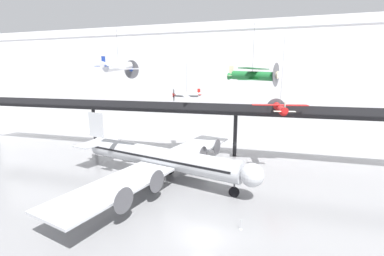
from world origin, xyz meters
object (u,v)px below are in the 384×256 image
object	(u,v)px
suspended_plane_red_highwing	(280,108)
suspended_plane_silver_racer	(186,95)
suspended_plane_white_twin	(118,67)
stanchion_barrier	(241,226)
suspended_plane_green_biplane	(253,75)
airliner_silver_main	(158,158)

from	to	relation	value
suspended_plane_red_highwing	suspended_plane_silver_racer	size ratio (longest dim) A/B	1.18
suspended_plane_white_twin	stanchion_barrier	world-z (taller)	suspended_plane_white_twin
suspended_plane_red_highwing	suspended_plane_white_twin	bearing A→B (deg)	114.95
suspended_plane_silver_racer	suspended_plane_green_biplane	bearing A→B (deg)	105.17
suspended_plane_green_biplane	suspended_plane_white_twin	bearing A→B (deg)	-149.77
suspended_plane_green_biplane	stanchion_barrier	distance (m)	17.18
suspended_plane_red_highwing	stanchion_barrier	world-z (taller)	suspended_plane_red_highwing
suspended_plane_silver_racer	stanchion_barrier	xyz separation A→B (m)	(12.59, -23.29, -10.96)
suspended_plane_red_highwing	suspended_plane_silver_racer	xyz separation A→B (m)	(-16.56, 4.56, 1.47)
airliner_silver_main	suspended_plane_silver_racer	xyz separation A→B (m)	(0.09, 13.80, 8.05)
stanchion_barrier	suspended_plane_silver_racer	bearing A→B (deg)	118.40
airliner_silver_main	suspended_plane_green_biplane	xyz separation A→B (m)	(12.72, -0.27, 11.58)
suspended_plane_silver_racer	stanchion_barrier	distance (m)	28.66
suspended_plane_green_biplane	suspended_plane_white_twin	distance (m)	16.33
airliner_silver_main	suspended_plane_green_biplane	world-z (taller)	suspended_plane_green_biplane
suspended_plane_green_biplane	stanchion_barrier	size ratio (longest dim) A/B	7.05
airliner_silver_main	suspended_plane_white_twin	distance (m)	13.59
airliner_silver_main	suspended_plane_silver_racer	size ratio (longest dim) A/B	3.31
suspended_plane_white_twin	suspended_plane_green_biplane	bearing A→B (deg)	-66.53
suspended_plane_green_biplane	suspended_plane_silver_racer	size ratio (longest dim) A/B	0.72
suspended_plane_silver_racer	suspended_plane_white_twin	xyz separation A→B (m)	(-3.23, -17.85, 4.54)
suspended_plane_red_highwing	suspended_plane_silver_racer	world-z (taller)	suspended_plane_silver_racer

